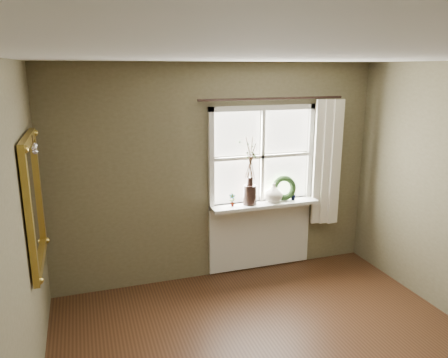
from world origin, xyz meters
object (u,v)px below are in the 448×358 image
dark_jug (250,195)px  gilt_mirror (34,201)px  cream_vase (274,193)px  wreath (284,191)px

dark_jug → gilt_mirror: 2.48m
dark_jug → cream_vase: bearing=0.0°
dark_jug → gilt_mirror: size_ratio=0.21×
dark_jug → gilt_mirror: (-2.32, -0.80, 0.38)m
cream_vase → gilt_mirror: gilt_mirror is taller
cream_vase → wreath: 0.16m
gilt_mirror → dark_jug: bearing=19.0°
dark_jug → cream_vase: size_ratio=1.00×
dark_jug → wreath: (0.47, 0.04, 0.00)m
dark_jug → cream_vase: 0.31m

